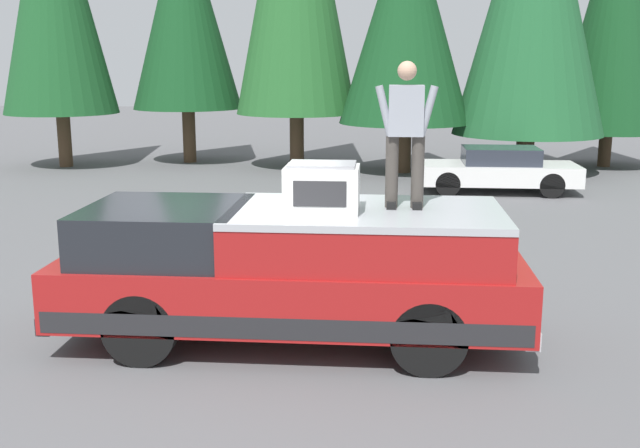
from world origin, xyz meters
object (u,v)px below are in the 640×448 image
compressor_unit (322,188)px  parked_car_white (497,170)px  person_on_truck_bed (406,131)px  pickup_truck (292,271)px

compressor_unit → parked_car_white: size_ratio=0.20×
person_on_truck_bed → parked_car_white: (10.73, -2.66, -1.97)m
pickup_truck → person_on_truck_bed: person_on_truck_bed is taller
compressor_unit → parked_car_white: bearing=-18.1°
compressor_unit → person_on_truck_bed: (0.32, -0.94, 0.62)m
compressor_unit → person_on_truck_bed: person_on_truck_bed is taller
pickup_truck → person_on_truck_bed: 2.14m
parked_car_white → person_on_truck_bed: bearing=166.1°
pickup_truck → parked_car_white: 11.56m
compressor_unit → person_on_truck_bed: bearing=-71.5°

